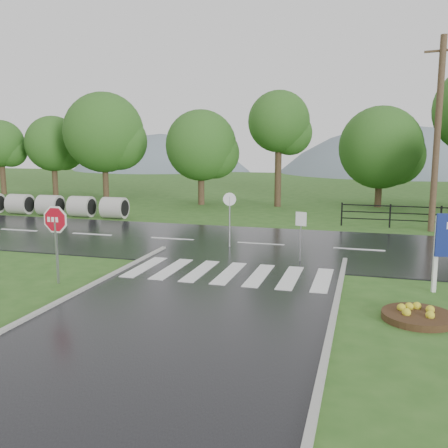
% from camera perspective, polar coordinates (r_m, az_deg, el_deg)
% --- Properties ---
extents(ground, '(120.00, 120.00, 0.00)m').
position_cam_1_polar(ground, '(11.82, -6.03, -11.89)').
color(ground, '#2D581D').
rests_on(ground, ground).
extents(main_road, '(90.00, 8.00, 0.04)m').
position_cam_1_polar(main_road, '(21.06, 4.22, -2.39)').
color(main_road, black).
rests_on(main_road, ground).
extents(crosswalk, '(6.50, 2.80, 0.02)m').
position_cam_1_polar(crosswalk, '(16.31, 0.59, -5.62)').
color(crosswalk, silver).
rests_on(crosswalk, ground).
extents(fence_west, '(9.58, 0.08, 1.20)m').
position_cam_1_polar(fence_west, '(26.67, 23.56, 0.91)').
color(fence_west, black).
rests_on(fence_west, ground).
extents(hills, '(102.00, 48.00, 48.00)m').
position_cam_1_polar(hills, '(77.76, 15.06, -5.75)').
color(hills, slate).
rests_on(hills, ground).
extents(treeline, '(83.20, 5.20, 10.00)m').
position_cam_1_polar(treeline, '(34.60, 10.63, 2.09)').
color(treeline, '#235219').
rests_on(treeline, ground).
extents(culvert_pipes, '(9.70, 1.20, 1.20)m').
position_cam_1_polar(culvert_pipes, '(31.13, -19.24, 2.04)').
color(culvert_pipes, '#9E9B93').
rests_on(culvert_pipes, ground).
extents(stop_sign, '(1.13, 0.08, 2.54)m').
position_cam_1_polar(stop_sign, '(15.81, -18.70, -0.22)').
color(stop_sign, '#939399').
rests_on(stop_sign, ground).
extents(flower_bed, '(1.72, 1.72, 0.34)m').
position_cam_1_polar(flower_bed, '(13.16, 21.31, -9.67)').
color(flower_bed, '#332111').
rests_on(flower_bed, ground).
extents(reg_sign_small, '(0.40, 0.13, 1.83)m').
position_cam_1_polar(reg_sign_small, '(17.91, 8.78, -0.24)').
color(reg_sign_small, '#939399').
rests_on(reg_sign_small, ground).
extents(reg_sign_round, '(0.52, 0.12, 2.26)m').
position_cam_1_polar(reg_sign_round, '(20.19, 0.64, 1.25)').
color(reg_sign_round, '#939399').
rests_on(reg_sign_round, ground).
extents(utility_pole_east, '(1.60, 0.51, 9.13)m').
position_cam_1_polar(utility_pole_east, '(25.88, 23.20, 9.42)').
color(utility_pole_east, '#473523').
rests_on(utility_pole_east, ground).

